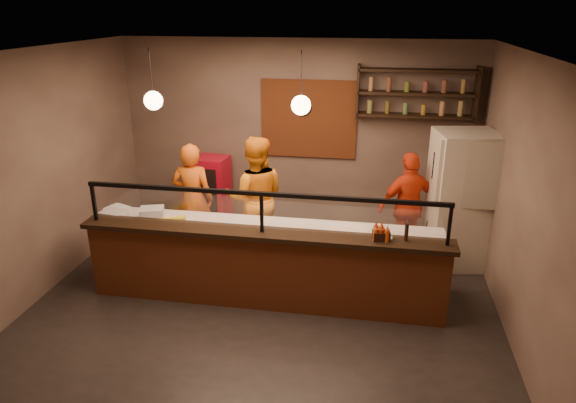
% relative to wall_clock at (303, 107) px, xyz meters
% --- Properties ---
extents(floor, '(6.00, 6.00, 0.00)m').
position_rel_wall_clock_xyz_m(floor, '(-0.10, -2.46, -2.10)').
color(floor, black).
rests_on(floor, ground).
extents(ceiling, '(6.00, 6.00, 0.00)m').
position_rel_wall_clock_xyz_m(ceiling, '(-0.10, -2.46, 1.10)').
color(ceiling, '#332B27').
rests_on(ceiling, wall_back).
extents(wall_back, '(6.00, 0.00, 6.00)m').
position_rel_wall_clock_xyz_m(wall_back, '(-0.10, 0.04, -0.50)').
color(wall_back, '#786658').
rests_on(wall_back, floor).
extents(wall_left, '(0.00, 5.00, 5.00)m').
position_rel_wall_clock_xyz_m(wall_left, '(-3.10, -2.46, -0.50)').
color(wall_left, '#786658').
rests_on(wall_left, floor).
extents(wall_right, '(0.00, 5.00, 5.00)m').
position_rel_wall_clock_xyz_m(wall_right, '(2.90, -2.46, -0.50)').
color(wall_right, '#786658').
rests_on(wall_right, floor).
extents(wall_front, '(6.00, 0.00, 6.00)m').
position_rel_wall_clock_xyz_m(wall_front, '(-0.10, -4.96, -0.50)').
color(wall_front, '#786658').
rests_on(wall_front, floor).
extents(brick_patch, '(1.60, 0.04, 1.30)m').
position_rel_wall_clock_xyz_m(brick_patch, '(0.10, 0.01, -0.20)').
color(brick_patch, '#984721').
rests_on(brick_patch, wall_back).
extents(service_counter, '(4.60, 0.25, 1.00)m').
position_rel_wall_clock_xyz_m(service_counter, '(-0.10, -2.76, -1.60)').
color(service_counter, '#984721').
rests_on(service_counter, floor).
extents(counter_ledge, '(4.70, 0.37, 0.06)m').
position_rel_wall_clock_xyz_m(counter_ledge, '(-0.10, -2.76, -1.07)').
color(counter_ledge, black).
rests_on(counter_ledge, service_counter).
extents(worktop_cabinet, '(4.60, 0.75, 0.85)m').
position_rel_wall_clock_xyz_m(worktop_cabinet, '(-0.10, -2.26, -1.68)').
color(worktop_cabinet, gray).
rests_on(worktop_cabinet, floor).
extents(worktop, '(4.60, 0.75, 0.05)m').
position_rel_wall_clock_xyz_m(worktop, '(-0.10, -2.26, -1.23)').
color(worktop, white).
rests_on(worktop, worktop_cabinet).
extents(sneeze_guard, '(4.50, 0.05, 0.52)m').
position_rel_wall_clock_xyz_m(sneeze_guard, '(-0.10, -2.76, -0.73)').
color(sneeze_guard, white).
rests_on(sneeze_guard, counter_ledge).
extents(wall_shelving, '(1.84, 0.28, 0.85)m').
position_rel_wall_clock_xyz_m(wall_shelving, '(1.80, -0.14, 0.30)').
color(wall_shelving, black).
rests_on(wall_shelving, wall_back).
extents(wall_clock, '(0.30, 0.04, 0.30)m').
position_rel_wall_clock_xyz_m(wall_clock, '(0.00, 0.00, 0.00)').
color(wall_clock, black).
rests_on(wall_clock, wall_back).
extents(pendant_left, '(0.24, 0.24, 0.77)m').
position_rel_wall_clock_xyz_m(pendant_left, '(-1.60, -2.26, 0.45)').
color(pendant_left, black).
rests_on(pendant_left, ceiling).
extents(pendant_right, '(0.24, 0.24, 0.77)m').
position_rel_wall_clock_xyz_m(pendant_right, '(0.30, -2.26, 0.45)').
color(pendant_right, black).
rests_on(pendant_right, ceiling).
extents(cook_left, '(0.65, 0.44, 1.76)m').
position_rel_wall_clock_xyz_m(cook_left, '(-1.51, -1.35, -1.22)').
color(cook_left, orange).
rests_on(cook_left, floor).
extents(cook_mid, '(1.05, 0.89, 1.91)m').
position_rel_wall_clock_xyz_m(cook_mid, '(-0.52, -1.34, -1.15)').
color(cook_mid, orange).
rests_on(cook_mid, floor).
extents(cook_right, '(1.06, 0.76, 1.67)m').
position_rel_wall_clock_xyz_m(cook_right, '(1.78, -0.98, -1.26)').
color(cook_right, red).
rests_on(cook_right, floor).
extents(fridge, '(0.97, 0.92, 2.03)m').
position_rel_wall_clock_xyz_m(fridge, '(2.50, -1.08, -1.09)').
color(fridge, beige).
rests_on(fridge, floor).
extents(red_cooler, '(0.58, 0.54, 1.25)m').
position_rel_wall_clock_xyz_m(red_cooler, '(-1.53, -0.31, -1.47)').
color(red_cooler, '#BA0C24').
rests_on(red_cooler, floor).
extents(pizza_dough, '(0.65, 0.65, 0.01)m').
position_rel_wall_clock_xyz_m(pizza_dough, '(0.93, -2.19, -1.19)').
color(pizza_dough, '#F2EBCD').
rests_on(pizza_dough, worktop).
extents(prep_tub_a, '(0.38, 0.34, 0.16)m').
position_rel_wall_clock_xyz_m(prep_tub_a, '(-1.78, -2.25, -1.12)').
color(prep_tub_a, silver).
rests_on(prep_tub_a, worktop).
extents(prep_tub_b, '(0.39, 0.36, 0.16)m').
position_rel_wall_clock_xyz_m(prep_tub_b, '(-2.25, -2.31, -1.12)').
color(prep_tub_b, white).
rests_on(prep_tub_b, worktop).
extents(prep_tub_c, '(0.36, 0.30, 0.16)m').
position_rel_wall_clock_xyz_m(prep_tub_c, '(-2.25, -2.44, -1.12)').
color(prep_tub_c, silver).
rests_on(prep_tub_c, worktop).
extents(rolling_pin, '(0.35, 0.23, 0.06)m').
position_rel_wall_clock_xyz_m(rolling_pin, '(-1.48, -2.27, -1.17)').
color(rolling_pin, yellow).
rests_on(rolling_pin, worktop).
extents(condiment_caddy, '(0.22, 0.19, 0.11)m').
position_rel_wall_clock_xyz_m(condiment_caddy, '(1.35, -2.74, -0.98)').
color(condiment_caddy, black).
rests_on(condiment_caddy, counter_ledge).
extents(pepper_mill, '(0.06, 0.06, 0.22)m').
position_rel_wall_clock_xyz_m(pepper_mill, '(1.65, -2.72, -0.93)').
color(pepper_mill, black).
rests_on(pepper_mill, counter_ledge).
extents(small_plate, '(0.24, 0.24, 0.01)m').
position_rel_wall_clock_xyz_m(small_plate, '(1.40, -2.70, -1.03)').
color(small_plate, white).
rests_on(small_plate, counter_ledge).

